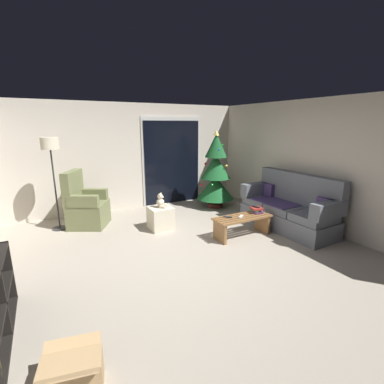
{
  "coord_description": "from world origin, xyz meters",
  "views": [
    {
      "loc": [
        -1.84,
        -3.44,
        2.02
      ],
      "look_at": [
        0.4,
        0.7,
        0.85
      ],
      "focal_mm": 25.68,
      "sensor_mm": 36.0,
      "label": 1
    }
  ],
  "objects_px": {
    "ottoman": "(161,218)",
    "floor_lamp": "(51,152)",
    "remote_graphite": "(228,217)",
    "coffee_table": "(242,223)",
    "teddy_bear_cream": "(161,201)",
    "cell_phone": "(256,207)",
    "book_stack": "(256,210)",
    "cardboard_box_open_near_shelf": "(72,375)",
    "armchair": "(86,207)",
    "couch": "(289,208)",
    "remote_white": "(241,217)",
    "christmas_tree": "(216,174)"
  },
  "relations": [
    {
      "from": "armchair",
      "to": "floor_lamp",
      "type": "xyz_separation_m",
      "value": [
        -0.5,
        0.08,
        1.1
      ]
    },
    {
      "from": "couch",
      "to": "coffee_table",
      "type": "bearing_deg",
      "value": 175.09
    },
    {
      "from": "cell_phone",
      "to": "teddy_bear_cream",
      "type": "height_order",
      "value": "teddy_bear_cream"
    },
    {
      "from": "couch",
      "to": "cardboard_box_open_near_shelf",
      "type": "height_order",
      "value": "couch"
    },
    {
      "from": "couch",
      "to": "floor_lamp",
      "type": "relative_size",
      "value": 1.1
    },
    {
      "from": "remote_graphite",
      "to": "floor_lamp",
      "type": "xyz_separation_m",
      "value": [
        -2.67,
        1.93,
        1.11
      ]
    },
    {
      "from": "coffee_table",
      "to": "cell_phone",
      "type": "distance_m",
      "value": 0.44
    },
    {
      "from": "cell_phone",
      "to": "ottoman",
      "type": "bearing_deg",
      "value": 127.63
    },
    {
      "from": "remote_graphite",
      "to": "cell_phone",
      "type": "xyz_separation_m",
      "value": [
        0.64,
        -0.02,
        0.1
      ]
    },
    {
      "from": "remote_graphite",
      "to": "cardboard_box_open_near_shelf",
      "type": "xyz_separation_m",
      "value": [
        -2.79,
        -1.88,
        -0.25
      ]
    },
    {
      "from": "floor_lamp",
      "to": "remote_white",
      "type": "bearing_deg",
      "value": -35.06
    },
    {
      "from": "remote_white",
      "to": "cardboard_box_open_near_shelf",
      "type": "relative_size",
      "value": 0.31
    },
    {
      "from": "couch",
      "to": "armchair",
      "type": "relative_size",
      "value": 1.73
    },
    {
      "from": "book_stack",
      "to": "cell_phone",
      "type": "bearing_deg",
      "value": 132.98
    },
    {
      "from": "remote_graphite",
      "to": "book_stack",
      "type": "relative_size",
      "value": 0.68
    },
    {
      "from": "couch",
      "to": "cell_phone",
      "type": "xyz_separation_m",
      "value": [
        -0.73,
        0.16,
        0.09
      ]
    },
    {
      "from": "armchair",
      "to": "teddy_bear_cream",
      "type": "relative_size",
      "value": 3.96
    },
    {
      "from": "coffee_table",
      "to": "armchair",
      "type": "relative_size",
      "value": 0.97
    },
    {
      "from": "remote_graphite",
      "to": "armchair",
      "type": "xyz_separation_m",
      "value": [
        -2.16,
        1.85,
        0.01
      ]
    },
    {
      "from": "floor_lamp",
      "to": "ottoman",
      "type": "xyz_separation_m",
      "value": [
        1.77,
        -0.94,
        -1.29
      ]
    },
    {
      "from": "coffee_table",
      "to": "christmas_tree",
      "type": "bearing_deg",
      "value": 72.08
    },
    {
      "from": "christmas_tree",
      "to": "floor_lamp",
      "type": "height_order",
      "value": "christmas_tree"
    },
    {
      "from": "couch",
      "to": "armchair",
      "type": "bearing_deg",
      "value": 150.21
    },
    {
      "from": "cell_phone",
      "to": "floor_lamp",
      "type": "relative_size",
      "value": 0.08
    },
    {
      "from": "coffee_table",
      "to": "armchair",
      "type": "distance_m",
      "value": 3.11
    },
    {
      "from": "couch",
      "to": "ottoman",
      "type": "bearing_deg",
      "value": 152.79
    },
    {
      "from": "couch",
      "to": "christmas_tree",
      "type": "bearing_deg",
      "value": 105.11
    },
    {
      "from": "cell_phone",
      "to": "ottoman",
      "type": "height_order",
      "value": "cell_phone"
    },
    {
      "from": "ottoman",
      "to": "floor_lamp",
      "type": "bearing_deg",
      "value": 152.15
    },
    {
      "from": "coffee_table",
      "to": "remote_white",
      "type": "distance_m",
      "value": 0.15
    },
    {
      "from": "remote_white",
      "to": "floor_lamp",
      "type": "bearing_deg",
      "value": 22.25
    },
    {
      "from": "ottoman",
      "to": "remote_graphite",
      "type": "bearing_deg",
      "value": -47.87
    },
    {
      "from": "christmas_tree",
      "to": "armchair",
      "type": "bearing_deg",
      "value": 177.52
    },
    {
      "from": "christmas_tree",
      "to": "book_stack",
      "type": "bearing_deg",
      "value": -96.79
    },
    {
      "from": "remote_graphite",
      "to": "book_stack",
      "type": "distance_m",
      "value": 0.65
    },
    {
      "from": "ottoman",
      "to": "cardboard_box_open_near_shelf",
      "type": "distance_m",
      "value": 3.44
    },
    {
      "from": "couch",
      "to": "cell_phone",
      "type": "distance_m",
      "value": 0.75
    },
    {
      "from": "teddy_bear_cream",
      "to": "cardboard_box_open_near_shelf",
      "type": "bearing_deg",
      "value": -123.65
    },
    {
      "from": "couch",
      "to": "remote_graphite",
      "type": "height_order",
      "value": "couch"
    },
    {
      "from": "teddy_bear_cream",
      "to": "cardboard_box_open_near_shelf",
      "type": "height_order",
      "value": "teddy_bear_cream"
    },
    {
      "from": "book_stack",
      "to": "teddy_bear_cream",
      "type": "height_order",
      "value": "teddy_bear_cream"
    },
    {
      "from": "remote_white",
      "to": "christmas_tree",
      "type": "relative_size",
      "value": 0.08
    },
    {
      "from": "ottoman",
      "to": "couch",
      "type": "bearing_deg",
      "value": -27.21
    },
    {
      "from": "couch",
      "to": "armchair",
      "type": "height_order",
      "value": "armchair"
    },
    {
      "from": "couch",
      "to": "armchair",
      "type": "distance_m",
      "value": 4.06
    },
    {
      "from": "book_stack",
      "to": "teddy_bear_cream",
      "type": "relative_size",
      "value": 0.81
    },
    {
      "from": "cell_phone",
      "to": "cardboard_box_open_near_shelf",
      "type": "distance_m",
      "value": 3.91
    },
    {
      "from": "ottoman",
      "to": "cardboard_box_open_near_shelf",
      "type": "relative_size",
      "value": 0.87
    },
    {
      "from": "cardboard_box_open_near_shelf",
      "to": "teddy_bear_cream",
      "type": "bearing_deg",
      "value": 56.35
    },
    {
      "from": "coffee_table",
      "to": "teddy_bear_cream",
      "type": "distance_m",
      "value": 1.6
    }
  ]
}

